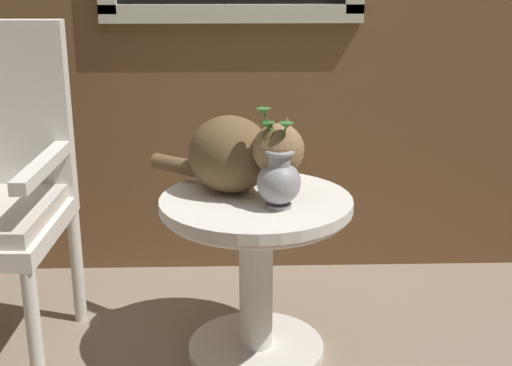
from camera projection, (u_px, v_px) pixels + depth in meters
The scene contains 4 objects.
ground_plane at pixel (223, 363), 2.28m from camera, with size 6.00×6.00×0.00m, color gray.
wicker_side_table at pixel (256, 247), 2.23m from camera, with size 0.61×0.61×0.55m.
cat at pixel (237, 153), 2.20m from camera, with size 0.50×0.40×0.27m.
pewter_vase_with_ivy at pixel (279, 178), 2.07m from camera, with size 0.13×0.13×0.30m.
Camera 1 is at (0.05, -2.00, 1.26)m, focal length 48.67 mm.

